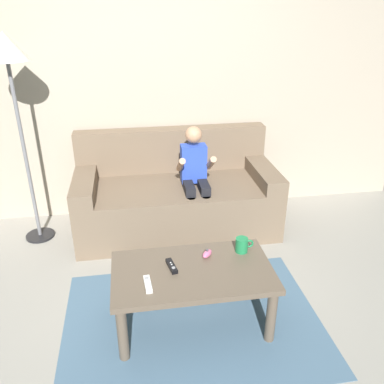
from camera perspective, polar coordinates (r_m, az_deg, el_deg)
name	(u,v)px	position (r m, az deg, el deg)	size (l,w,h in m)	color
ground_plane	(165,349)	(2.55, -3.80, -21.37)	(10.19, 10.19, 0.00)	#9E998E
wall_back	(140,79)	(3.63, -7.42, 15.66)	(5.10, 0.05, 2.50)	#B2A38E
couch	(176,196)	(3.56, -2.29, -0.60)	(1.71, 0.80, 0.83)	#75604C
person_seated_on_couch	(195,176)	(3.32, 0.45, 2.27)	(0.30, 0.36, 0.95)	black
coffee_table	(193,278)	(2.48, 0.08, -12.14)	(0.96, 0.55, 0.40)	brown
area_rug	(193,321)	(2.70, 0.08, -17.82)	(1.62, 1.17, 0.01)	slate
game_remote_white_near_edge	(148,284)	(2.33, -6.29, -12.86)	(0.05, 0.14, 0.03)	white
nunchuk_pink	(207,254)	(2.55, 2.16, -8.73)	(0.09, 0.10, 0.05)	pink
game_remote_black_far_corner	(172,266)	(2.46, -2.91, -10.45)	(0.06, 0.14, 0.03)	black
coffee_mug	(242,245)	(2.60, 7.12, -7.45)	(0.12, 0.08, 0.09)	#1E7F47
floor_lamp	(8,65)	(3.30, -24.64, 16.11)	(0.32, 0.32, 1.67)	black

